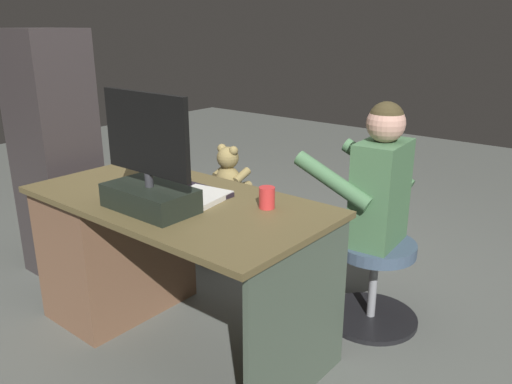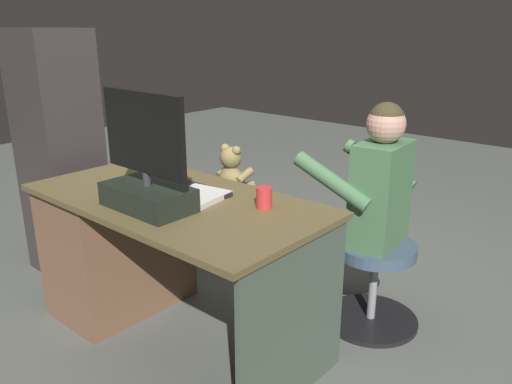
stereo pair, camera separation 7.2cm
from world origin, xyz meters
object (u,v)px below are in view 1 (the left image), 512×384
object	(u,v)px
office_chair_teddy	(229,219)
visitor_chair	(374,275)
monitor	(149,178)
computer_mouse	(148,176)
cup	(267,198)
teddy_bear	(229,172)
keyboard	(192,189)
tv_remote	(147,190)
desk	(130,244)
person	(366,196)

from	to	relation	value
office_chair_teddy	visitor_chair	xyz separation A→B (m)	(-1.09, 0.10, -0.01)
monitor	computer_mouse	xyz separation A→B (m)	(0.35, -0.27, -0.12)
monitor	visitor_chair	distance (m)	1.26
cup	teddy_bear	size ratio (longest dim) A/B	0.29
keyboard	tv_remote	xyz separation A→B (m)	(0.15, 0.14, -0.00)
office_chair_teddy	desk	bearing A→B (deg)	94.22
tv_remote	office_chair_teddy	bearing A→B (deg)	-74.77
desk	person	xyz separation A→B (m)	(-0.96, -0.74, 0.28)
teddy_bear	cup	bearing A→B (deg)	140.97
tv_remote	keyboard	bearing A→B (deg)	-139.06
cup	teddy_bear	distance (m)	1.10
monitor	office_chair_teddy	world-z (taller)	monitor
cup	office_chair_teddy	world-z (taller)	cup
computer_mouse	person	size ratio (longest dim) A/B	0.08
monitor	office_chair_teddy	xyz separation A→B (m)	(0.47, -1.00, -0.61)
desk	tv_remote	bearing A→B (deg)	173.00
computer_mouse	cup	distance (m)	0.73
person	monitor	bearing A→B (deg)	58.73
monitor	computer_mouse	distance (m)	0.46
person	cup	bearing A→B (deg)	73.07
tv_remote	desk	bearing A→B (deg)	-9.28
teddy_bear	person	world-z (taller)	person
desk	person	size ratio (longest dim) A/B	1.26
keyboard	person	distance (m)	0.87
desk	person	bearing A→B (deg)	-142.15
monitor	computer_mouse	size ratio (longest dim) A/B	5.20
keyboard	teddy_bear	bearing A→B (deg)	-59.89
computer_mouse	person	distance (m)	1.11
keyboard	teddy_bear	size ratio (longest dim) A/B	1.31
tv_remote	visitor_chair	distance (m)	1.22
teddy_bear	visitor_chair	bearing A→B (deg)	174.32
desk	monitor	bearing A→B (deg)	157.77
computer_mouse	monitor	bearing A→B (deg)	142.29
monitor	computer_mouse	bearing A→B (deg)	-37.71
keyboard	visitor_chair	world-z (taller)	keyboard
keyboard	teddy_bear	world-z (taller)	teddy_bear
cup	tv_remote	bearing A→B (deg)	18.34
keyboard	tv_remote	world-z (taller)	keyboard
keyboard	cup	distance (m)	0.42
monitor	keyboard	bearing A→B (deg)	-81.24
cup	tv_remote	size ratio (longest dim) A/B	0.63
tv_remote	visitor_chair	world-z (taller)	tv_remote
desk	computer_mouse	distance (m)	0.38
tv_remote	monitor	bearing A→B (deg)	142.11
keyboard	visitor_chair	distance (m)	1.03
desk	monitor	world-z (taller)	monitor
office_chair_teddy	person	distance (m)	1.10
keyboard	tv_remote	distance (m)	0.21
computer_mouse	cup	bearing A→B (deg)	-175.59
visitor_chair	teddy_bear	bearing A→B (deg)	-5.68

